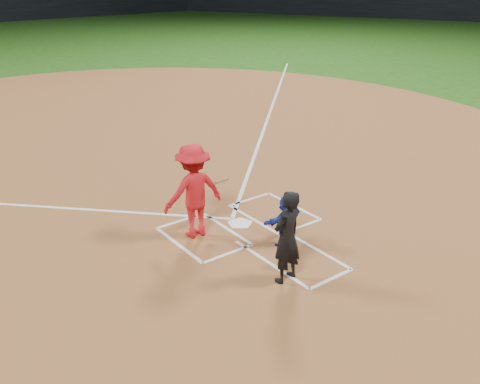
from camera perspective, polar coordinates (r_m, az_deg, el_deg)
ground at (r=11.89m, az=0.00°, el=-3.46°), size 120.00×120.00×0.00m
home_plate_dirt at (r=16.71m, az=-12.44°, el=4.13°), size 28.00×28.00×0.01m
stadium_wall_right at (r=58.37m, az=20.36°, el=18.41°), size 31.04×52.56×3.20m
home_plate at (r=11.88m, az=0.00°, el=-3.37°), size 0.60×0.60×0.02m
catcher at (r=10.87m, az=4.85°, el=-3.09°), size 0.99×0.36×1.06m
umpire at (r=9.52m, az=5.02°, el=-4.81°), size 0.70×0.52×1.76m
chalk_markings at (r=16.09m, az=-11.36°, el=3.51°), size 28.35×17.32×0.01m
batter_at_plate at (r=11.05m, az=-4.98°, el=0.10°), size 1.64×0.85×2.02m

